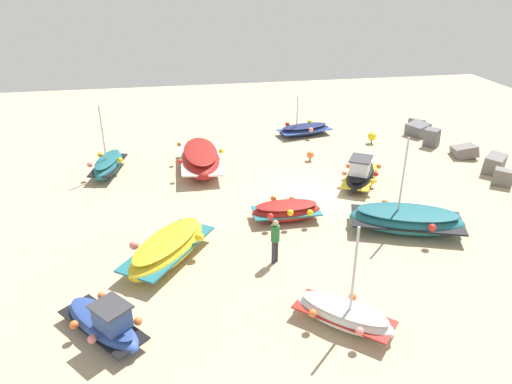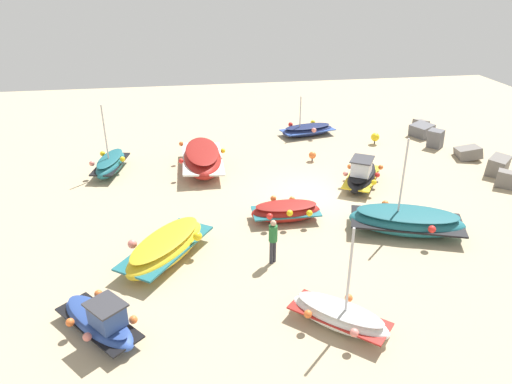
# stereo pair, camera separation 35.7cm
# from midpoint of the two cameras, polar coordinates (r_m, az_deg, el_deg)

# --- Properties ---
(ground_plane) EXTENTS (47.38, 47.38, 0.00)m
(ground_plane) POSITION_cam_midpoint_polar(r_m,az_deg,el_deg) (23.06, 5.86, -0.10)
(ground_plane) COLOR tan
(fishing_boat_0) EXTENTS (3.27, 4.98, 4.06)m
(fishing_boat_0) POSITION_cam_midpoint_polar(r_m,az_deg,el_deg) (20.43, 17.16, -3.17)
(fishing_boat_0) COLOR #1E6670
(fishing_boat_0) RESTS_ON ground_plane
(fishing_boat_1) EXTENTS (4.93, 2.48, 1.26)m
(fishing_boat_1) POSITION_cam_midpoint_polar(r_m,az_deg,el_deg) (25.52, -7.06, 4.00)
(fishing_boat_1) COLOR maroon
(fishing_boat_1) RESTS_ON ground_plane
(fishing_boat_2) EXTENTS (3.71, 2.95, 1.54)m
(fishing_boat_2) POSITION_cam_midpoint_polar(r_m,az_deg,el_deg) (24.16, 12.03, 2.08)
(fishing_boat_2) COLOR black
(fishing_boat_2) RESTS_ON ground_plane
(fishing_boat_3) EXTENTS (2.97, 3.11, 3.52)m
(fishing_boat_3) POSITION_cam_midpoint_polar(r_m,az_deg,el_deg) (15.08, 9.82, -14.30)
(fishing_boat_3) COLOR white
(fishing_boat_3) RESTS_ON ground_plane
(fishing_boat_4) EXTENTS (4.36, 3.72, 1.00)m
(fishing_boat_4) POSITION_cam_midpoint_polar(r_m,az_deg,el_deg) (17.97, -11.12, -6.63)
(fishing_boat_4) COLOR gold
(fishing_boat_4) RESTS_ON ground_plane
(fishing_boat_5) EXTENTS (1.70, 3.01, 0.86)m
(fishing_boat_5) POSITION_cam_midpoint_polar(r_m,az_deg,el_deg) (20.40, 3.16, -2.29)
(fishing_boat_5) COLOR maroon
(fishing_boat_5) RESTS_ON ground_plane
(fishing_boat_6) EXTENTS (3.49, 1.85, 3.72)m
(fishing_boat_6) POSITION_cam_midpoint_polar(r_m,az_deg,el_deg) (26.16, -17.71, 3.14)
(fishing_boat_6) COLOR #1E6670
(fishing_boat_6) RESTS_ON ground_plane
(fishing_boat_7) EXTENTS (2.26, 3.75, 2.62)m
(fishing_boat_7) POSITION_cam_midpoint_polar(r_m,az_deg,el_deg) (30.97, 5.50, 7.49)
(fishing_boat_7) COLOR navy
(fishing_boat_7) RESTS_ON ground_plane
(fishing_boat_8) EXTENTS (3.15, 2.91, 1.38)m
(fishing_boat_8) POSITION_cam_midpoint_polar(r_m,az_deg,el_deg) (15.19, -18.47, -14.72)
(fishing_boat_8) COLOR #2D4C9E
(fishing_boat_8) RESTS_ON ground_plane
(person_walking) EXTENTS (0.32, 0.32, 1.77)m
(person_walking) POSITION_cam_midpoint_polar(r_m,az_deg,el_deg) (17.27, 1.72, -5.58)
(person_walking) COLOR #2D2D38
(person_walking) RESTS_ON ground_plane
(breakwater_rocks) EXTENTS (17.21, 2.76, 1.30)m
(breakwater_rocks) POSITION_cam_midpoint_polar(r_m,az_deg,el_deg) (27.21, 25.68, 2.46)
(breakwater_rocks) COLOR slate
(breakwater_rocks) RESTS_ON ground_plane
(mooring_buoy_0) EXTENTS (0.51, 0.51, 0.70)m
(mooring_buoy_0) POSITION_cam_midpoint_polar(r_m,az_deg,el_deg) (30.10, 13.42, 6.52)
(mooring_buoy_0) COLOR #3F3F42
(mooring_buoy_0) RESTS_ON ground_plane
(mooring_buoy_1) EXTENTS (0.41, 0.41, 0.56)m
(mooring_buoy_1) POSITION_cam_midpoint_polar(r_m,az_deg,el_deg) (26.77, 6.16, 4.45)
(mooring_buoy_1) COLOR #3F3F42
(mooring_buoy_1) RESTS_ON ground_plane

